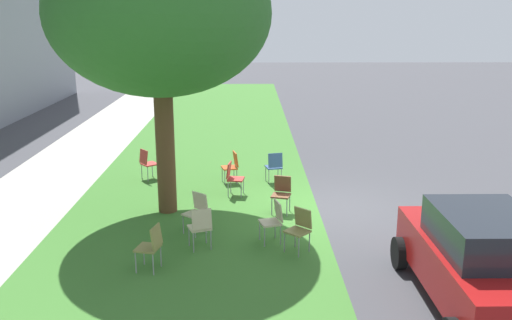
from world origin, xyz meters
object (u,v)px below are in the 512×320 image
Objects in this scene: street_tree at (160,14)px; parked_car at (480,260)px; chair_7 at (282,191)px; chair_5 at (200,225)px; chair_9 at (197,210)px; chair_3 at (300,227)px; chair_0 at (232,165)px; chair_1 at (151,244)px; chair_8 at (273,219)px; chair_2 at (233,176)px; chair_4 at (147,162)px; chair_6 at (274,165)px.

street_tree is 1.73× the size of parked_car.
street_tree is at bearing 87.32° from chair_7.
chair_5 is 1.00× the size of chair_9.
chair_3 is (-2.35, -2.94, -4.05)m from street_tree.
chair_0 is 4.83m from chair_3.
chair_8 is (1.27, -2.29, 0.00)m from chair_1.
chair_2 is (-1.10, -0.06, 0.00)m from chair_0.
chair_3 is 3.48m from parked_car.
chair_4 is at bearing 81.67° from chair_0.
chair_2 is 1.53m from chair_6.
chair_6 is 1.00× the size of chair_7.
chair_7 is at bearing 32.93° from parked_car.
chair_3 is 2.34m from chair_9.
chair_7 is at bearing -178.33° from chair_6.
chair_0 and chair_2 have the same top height.
chair_9 is at bearing 9.67° from chair_5.
chair_5 is at bearing -41.45° from chair_1.
street_tree is 7.28× the size of chair_9.
street_tree is at bearing 51.38° from chair_3.
chair_1 is 1.00× the size of chair_3.
chair_6 and chair_7 have the same top height.
chair_9 is at bearing 122.98° from chair_7.
chair_1 is at bearing 166.34° from chair_0.
chair_8 is at bearing 49.66° from parked_car.
chair_7 is (2.11, -1.74, 0.00)m from chair_5.
street_tree is at bearing -160.31° from chair_4.
parked_car reaches higher than chair_2.
chair_8 is at bearing -108.47° from chair_9.
chair_5 is at bearing -158.48° from chair_4.
chair_0 is 4.26m from chair_8.
chair_8 is 1.00× the size of chair_9.
chair_4 is 4.33m from chair_9.
chair_3 is 1.00× the size of chair_8.
chair_2 is 1.00× the size of chair_6.
chair_8 is (-4.15, -0.97, 0.00)m from chair_0.
chair_2 is at bearing -176.87° from chair_0.
chair_2 is 3.19m from chair_8.
chair_1 is 5.87m from chair_4.
parked_car reaches higher than chair_6.
chair_5 and chair_8 have the same top height.
chair_0 is 1.00× the size of chair_6.
chair_3 and chair_6 have the same top height.
chair_5 is (-2.24, -0.98, -4.05)m from street_tree.
parked_car is at bearing -123.99° from chair_9.
chair_1 is 1.00× the size of chair_4.
chair_6 is at bearing -2.84° from chair_8.
chair_9 is (1.00, 2.12, 0.00)m from chair_3.
street_tree reaches higher than chair_4.
parked_car is at bearing -129.92° from chair_3.
chair_1 is (-5.42, 1.32, 0.00)m from chair_0.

